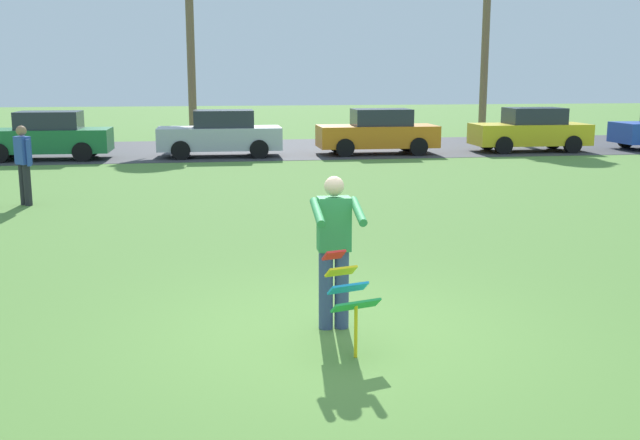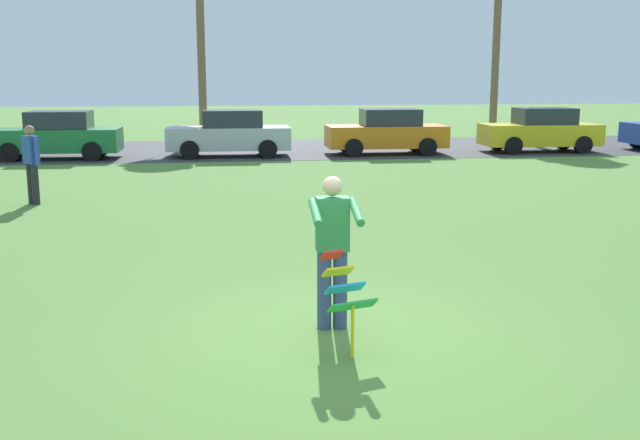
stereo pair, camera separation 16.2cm
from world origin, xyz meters
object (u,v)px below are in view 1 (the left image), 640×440
person_kite_flyer (334,246)px  parked_car_silver (221,134)px  parked_car_green (47,136)px  person_walker_near (24,163)px  parked_car_yellow (531,130)px  kite_held (348,290)px  parked_car_orange (378,132)px

person_kite_flyer → parked_car_silver: bearing=92.5°
parked_car_green → person_walker_near: (1.29, -9.11, 0.16)m
parked_car_yellow → parked_car_green: bearing=-180.0°
kite_held → parked_car_orange: bearing=75.9°
parked_car_silver → person_walker_near: person_walker_near is taller
parked_car_silver → parked_car_orange: 5.56m
kite_held → parked_car_silver: (-0.82, 18.82, 0.11)m
parked_car_orange → parked_car_yellow: bearing=-0.0°
parked_car_yellow → person_walker_near: 18.20m
parked_car_green → parked_car_silver: same height
parked_car_yellow → person_walker_near: person_walker_near is taller
parked_car_silver → parked_car_orange: size_ratio=1.00×
kite_held → parked_car_silver: bearing=92.5°
kite_held → parked_car_orange: 19.41m
person_kite_flyer → parked_car_silver: person_kite_flyer is taller
kite_held → parked_car_green: 19.93m
person_walker_near → parked_car_green: bearing=98.0°
person_kite_flyer → parked_car_green: size_ratio=0.41×
person_kite_flyer → person_walker_near: 10.40m
parked_car_silver → person_walker_near: 10.14m
person_kite_flyer → parked_car_orange: person_kite_flyer is taller
person_walker_near → kite_held: bearing=-61.5°
parked_car_silver → parked_car_orange: (5.56, 0.00, 0.00)m
parked_car_green → person_walker_near: bearing=-82.0°
parked_car_orange → parked_car_silver: bearing=-180.0°
kite_held → parked_car_green: size_ratio=0.24×
person_kite_flyer → person_walker_near: size_ratio=1.00×
kite_held → parked_car_silver: 18.84m
parked_car_green → kite_held: bearing=-70.8°
parked_car_orange → person_walker_near: bearing=-137.7°
parked_car_green → parked_car_orange: size_ratio=1.01×
kite_held → parked_car_silver: size_ratio=0.24×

